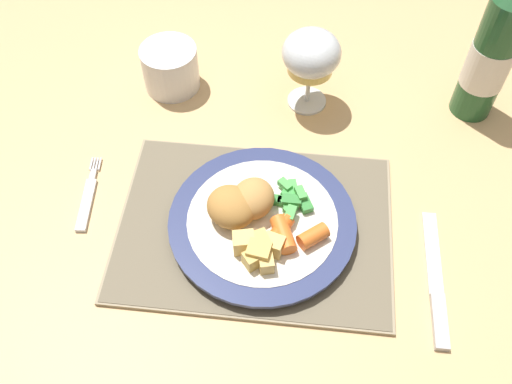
{
  "coord_description": "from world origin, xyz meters",
  "views": [
    {
      "loc": [
        0.0,
        -0.55,
        1.38
      ],
      "look_at": [
        -0.05,
        -0.12,
        0.78
      ],
      "focal_mm": 40.0,
      "sensor_mm": 36.0,
      "label": 1
    }
  ],
  "objects_px": {
    "dining_table": "(293,178)",
    "dinner_plate": "(261,223)",
    "bottle": "(492,52)",
    "fork": "(87,199)",
    "wine_glass": "(310,56)",
    "table_knife": "(435,289)",
    "drinking_cup": "(169,67)"
  },
  "relations": [
    {
      "from": "fork",
      "to": "table_knife",
      "type": "relative_size",
      "value": 0.66
    },
    {
      "from": "dining_table",
      "to": "drinking_cup",
      "type": "height_order",
      "value": "drinking_cup"
    },
    {
      "from": "fork",
      "to": "drinking_cup",
      "type": "distance_m",
      "value": 0.25
    },
    {
      "from": "table_knife",
      "to": "wine_glass",
      "type": "height_order",
      "value": "wine_glass"
    },
    {
      "from": "table_knife",
      "to": "wine_glass",
      "type": "xyz_separation_m",
      "value": [
        -0.18,
        0.31,
        0.09
      ]
    },
    {
      "from": "fork",
      "to": "wine_glass",
      "type": "distance_m",
      "value": 0.37
    },
    {
      "from": "dinner_plate",
      "to": "fork",
      "type": "relative_size",
      "value": 1.94
    },
    {
      "from": "dinner_plate",
      "to": "wine_glass",
      "type": "bearing_deg",
      "value": 79.45
    },
    {
      "from": "wine_glass",
      "to": "dining_table",
      "type": "bearing_deg",
      "value": -96.32
    },
    {
      "from": "dinner_plate",
      "to": "wine_glass",
      "type": "height_order",
      "value": "wine_glass"
    },
    {
      "from": "dinner_plate",
      "to": "bottle",
      "type": "distance_m",
      "value": 0.4
    },
    {
      "from": "table_knife",
      "to": "drinking_cup",
      "type": "distance_m",
      "value": 0.51
    },
    {
      "from": "wine_glass",
      "to": "bottle",
      "type": "bearing_deg",
      "value": 2.93
    },
    {
      "from": "fork",
      "to": "bottle",
      "type": "relative_size",
      "value": 0.44
    },
    {
      "from": "fork",
      "to": "bottle",
      "type": "distance_m",
      "value": 0.6
    },
    {
      "from": "dining_table",
      "to": "table_knife",
      "type": "distance_m",
      "value": 0.3
    },
    {
      "from": "table_knife",
      "to": "bottle",
      "type": "relative_size",
      "value": 0.67
    },
    {
      "from": "drinking_cup",
      "to": "dinner_plate",
      "type": "bearing_deg",
      "value": -56.59
    },
    {
      "from": "table_knife",
      "to": "drinking_cup",
      "type": "relative_size",
      "value": 2.18
    },
    {
      "from": "dining_table",
      "to": "fork",
      "type": "distance_m",
      "value": 0.32
    },
    {
      "from": "dinner_plate",
      "to": "dining_table",
      "type": "bearing_deg",
      "value": 77.02
    },
    {
      "from": "table_knife",
      "to": "drinking_cup",
      "type": "height_order",
      "value": "drinking_cup"
    },
    {
      "from": "fork",
      "to": "table_knife",
      "type": "bearing_deg",
      "value": -10.56
    },
    {
      "from": "dining_table",
      "to": "table_knife",
      "type": "relative_size",
      "value": 8.18
    },
    {
      "from": "table_knife",
      "to": "bottle",
      "type": "bearing_deg",
      "value": 76.83
    },
    {
      "from": "bottle",
      "to": "drinking_cup",
      "type": "relative_size",
      "value": 3.27
    },
    {
      "from": "dining_table",
      "to": "wine_glass",
      "type": "relative_size",
      "value": 11.99
    },
    {
      "from": "dining_table",
      "to": "dinner_plate",
      "type": "height_order",
      "value": "dinner_plate"
    },
    {
      "from": "fork",
      "to": "dinner_plate",
      "type": "bearing_deg",
      "value": -5.26
    },
    {
      "from": "fork",
      "to": "wine_glass",
      "type": "height_order",
      "value": "wine_glass"
    },
    {
      "from": "dinner_plate",
      "to": "bottle",
      "type": "relative_size",
      "value": 0.85
    },
    {
      "from": "dinner_plate",
      "to": "drinking_cup",
      "type": "relative_size",
      "value": 2.78
    }
  ]
}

